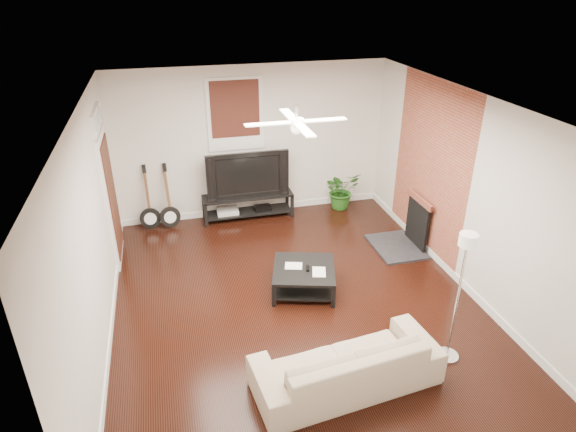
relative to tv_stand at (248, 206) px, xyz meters
name	(u,v)px	position (x,y,z in m)	size (l,w,h in m)	color
room	(296,212)	(0.17, -2.78, 1.16)	(5.01, 6.01, 2.81)	black
brick_accent	(430,168)	(2.66, -1.78, 1.16)	(0.02, 2.20, 2.80)	#A34C34
fireplace	(407,223)	(2.37, -1.78, 0.22)	(0.80, 1.10, 0.92)	black
window_back	(235,114)	(-0.13, 0.19, 1.71)	(1.00, 0.06, 1.30)	#3E1411
door_left	(109,186)	(-2.29, -0.88, 1.01)	(0.08, 1.00, 2.50)	white
tv_stand	(248,206)	(0.00, 0.00, 0.00)	(1.68, 0.45, 0.47)	black
tv	(247,173)	(0.00, 0.02, 0.67)	(1.51, 0.20, 0.87)	black
coffee_table	(304,279)	(0.36, -2.56, -0.05)	(0.88, 0.88, 0.37)	black
sofa	(347,363)	(0.31, -4.45, 0.07)	(2.10, 0.82, 0.61)	#C1B191
floor_lamp	(457,299)	(1.66, -4.35, 0.62)	(0.28, 0.28, 1.71)	silver
potted_plant	(341,190)	(1.86, -0.03, 0.14)	(0.67, 0.58, 0.75)	#235D1A
guitar_left	(148,199)	(-1.80, -0.03, 0.36)	(0.37, 0.26, 1.20)	black
guitar_right	(168,197)	(-1.45, -0.06, 0.36)	(0.37, 0.26, 1.20)	black
ceiling_fan	(296,122)	(0.17, -2.78, 2.36)	(1.24, 1.24, 0.32)	white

